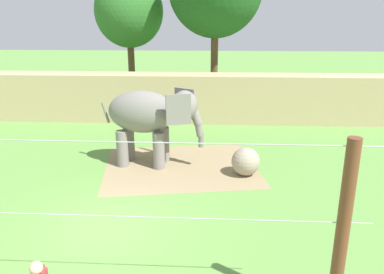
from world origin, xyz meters
name	(u,v)px	position (x,y,z in m)	size (l,w,h in m)	color
ground_plane	(106,226)	(0.00, 0.00, 0.00)	(120.00, 120.00, 0.00)	#609342
dirt_patch	(181,166)	(1.68, 4.53, 0.00)	(5.74, 4.80, 0.01)	#937F5B
embankment_wall	(161,97)	(0.00, 11.49, 1.29)	(36.00, 1.80, 2.58)	tan
elephant	(150,116)	(0.51, 4.71, 1.96)	(3.98, 1.81, 2.95)	gray
enrichment_ball	(246,161)	(4.10, 3.83, 0.52)	(1.03, 1.03, 1.03)	gray
cable_fence	(53,226)	(0.00, -3.08, 1.81)	(11.40, 0.24, 3.61)	brown
tree_left_of_centre	(129,12)	(-2.65, 16.46, 5.89)	(4.43, 4.43, 8.25)	brown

